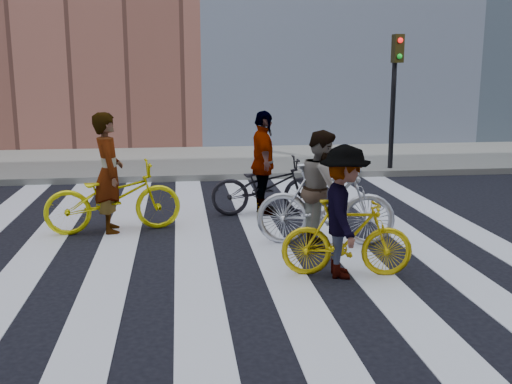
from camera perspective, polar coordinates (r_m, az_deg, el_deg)
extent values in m
plane|color=black|center=(8.96, -2.42, -4.87)|extent=(100.00, 100.00, 0.00)
cube|color=gray|center=(16.26, -4.74, 2.92)|extent=(100.00, 5.00, 0.15)
cube|color=white|center=(9.15, -19.91, -5.18)|extent=(0.55, 10.00, 0.01)
cube|color=white|center=(8.98, -13.01, -5.10)|extent=(0.55, 10.00, 0.01)
cube|color=white|center=(8.93, -5.95, -4.94)|extent=(0.55, 10.00, 0.01)
cube|color=white|center=(9.02, 1.07, -4.71)|extent=(0.55, 10.00, 0.01)
cube|color=white|center=(9.24, 7.86, -4.42)|extent=(0.55, 10.00, 0.01)
cube|color=white|center=(9.58, 14.24, -4.08)|extent=(0.55, 10.00, 0.01)
cube|color=white|center=(10.03, 20.10, -3.74)|extent=(0.55, 10.00, 0.01)
cylinder|color=black|center=(14.90, 12.89, 7.76)|extent=(0.12, 0.12, 3.20)
cube|color=black|center=(14.73, 13.35, 13.15)|extent=(0.22, 0.28, 0.65)
sphere|color=red|center=(14.60, 13.59, 13.86)|extent=(0.12, 0.12, 0.12)
sphere|color=#0CCC26|center=(14.59, 13.52, 12.45)|extent=(0.12, 0.12, 0.12)
imported|color=#F1EB0D|center=(9.70, -13.45, -0.51)|extent=(2.21, 1.09, 1.11)
imported|color=silver|center=(8.77, 6.64, -1.22)|extent=(2.08, 0.95, 1.21)
imported|color=#DFBA0C|center=(7.53, 8.65, -4.36)|extent=(1.68, 0.71, 0.98)
imported|color=black|center=(10.55, 0.97, 0.56)|extent=(1.96, 0.70, 1.02)
imported|color=slate|center=(9.64, -13.85, 1.77)|extent=(0.57, 0.76, 1.90)
imported|color=slate|center=(8.71, 6.36, 0.33)|extent=(0.79, 0.93, 1.70)
imported|color=slate|center=(7.43, 8.36, -1.87)|extent=(0.77, 1.15, 1.65)
imported|color=slate|center=(10.48, 0.71, 2.74)|extent=(0.46, 1.08, 1.84)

